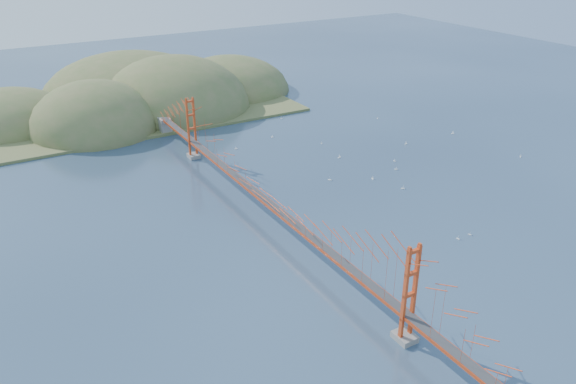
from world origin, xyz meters
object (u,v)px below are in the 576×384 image
bridge (268,179)px  sailboat_2 (403,188)px  sailboat_0 (470,234)px  sailboat_1 (330,179)px

bridge → sailboat_2: bridge is taller
sailboat_0 → sailboat_1: bearing=104.2°
sailboat_2 → bridge: bearing=177.6°
sailboat_2 → sailboat_0: sailboat_2 is taller
sailboat_0 → sailboat_2: bearing=83.0°
bridge → sailboat_0: bearing=-37.8°
sailboat_2 → sailboat_0: bearing=-97.0°
sailboat_1 → sailboat_2: 12.53m
sailboat_1 → sailboat_0: sailboat_1 is taller
sailboat_1 → sailboat_2: sailboat_1 is taller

